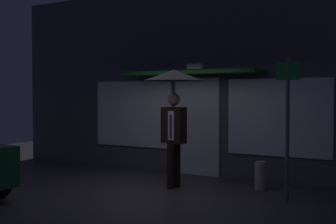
% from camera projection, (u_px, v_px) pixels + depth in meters
% --- Properties ---
extents(ground_plane, '(18.00, 18.00, 0.00)m').
position_uv_depth(ground_plane, '(144.00, 192.00, 8.39)').
color(ground_plane, '#38353A').
extents(building_facade, '(10.48, 1.00, 4.34)m').
position_uv_depth(building_facade, '(200.00, 80.00, 10.33)').
color(building_facade, '#4C4C56').
rests_on(building_facade, ground).
extents(person_with_umbrella, '(1.20, 1.20, 2.29)m').
position_uv_depth(person_with_umbrella, '(174.00, 94.00, 8.76)').
color(person_with_umbrella, black).
rests_on(person_with_umbrella, ground).
extents(street_sign_post, '(0.40, 0.07, 2.46)m').
position_uv_depth(street_sign_post, '(287.00, 120.00, 7.60)').
color(street_sign_post, '#595B60').
rests_on(street_sign_post, ground).
extents(sidewalk_bollard, '(0.21, 0.21, 0.54)m').
position_uv_depth(sidewalk_bollard, '(260.00, 176.00, 8.64)').
color(sidewalk_bollard, '#B2A899').
rests_on(sidewalk_bollard, ground).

